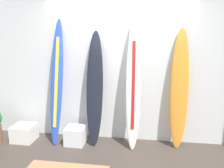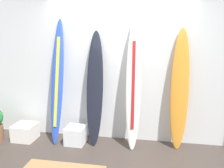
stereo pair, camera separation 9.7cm
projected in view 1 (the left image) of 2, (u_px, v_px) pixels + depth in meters
name	position (u px, v px, depth m)	size (l,w,h in m)	color
wall_back	(119.00, 63.00, 4.31)	(7.20, 0.20, 2.80)	silver
surfboard_cobalt	(57.00, 82.00, 4.18)	(0.25, 0.50, 2.18)	blue
surfboard_charcoal	(95.00, 89.00, 4.14)	(0.30, 0.44, 1.98)	black
surfboard_ivory	(133.00, 85.00, 3.99)	(0.28, 0.46, 2.17)	silver
surfboard_sunset	(179.00, 90.00, 3.99)	(0.31, 0.31, 2.02)	orange
display_block_left	(24.00, 133.00, 4.38)	(0.39, 0.39, 0.29)	white
display_block_center	(75.00, 136.00, 4.24)	(0.34, 0.34, 0.31)	white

